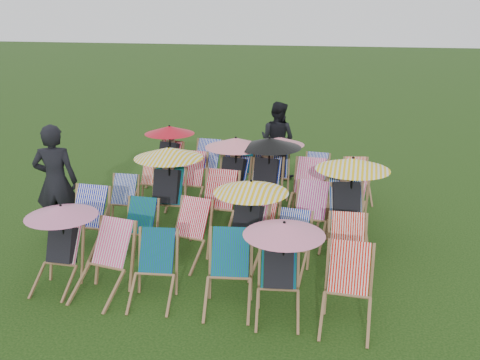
% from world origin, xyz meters
% --- Properties ---
extents(ground, '(100.00, 100.00, 0.00)m').
position_xyz_m(ground, '(0.00, 0.00, 0.00)').
color(ground, black).
rests_on(ground, ground).
extents(deckchair_0, '(0.98, 1.01, 1.16)m').
position_xyz_m(deckchair_0, '(-1.87, -2.19, 0.61)').
color(deckchair_0, olive).
rests_on(deckchair_0, ground).
extents(deckchair_1, '(0.75, 0.96, 0.95)m').
position_xyz_m(deckchair_1, '(-1.20, -2.28, 0.47)').
color(deckchair_1, olive).
rests_on(deckchair_1, ground).
extents(deckchair_2, '(0.68, 0.87, 0.88)m').
position_xyz_m(deckchair_2, '(-0.48, -2.27, 0.44)').
color(deckchair_2, olive).
rests_on(deckchair_2, ground).
extents(deckchair_3, '(0.74, 0.94, 0.94)m').
position_xyz_m(deckchair_3, '(0.51, -2.20, 0.47)').
color(deckchair_3, olive).
rests_on(deckchair_3, ground).
extents(deckchair_4, '(1.02, 1.09, 1.20)m').
position_xyz_m(deckchair_4, '(1.17, -2.23, 0.64)').
color(deckchair_4, olive).
rests_on(deckchair_4, ground).
extents(deckchair_5, '(0.64, 0.88, 0.94)m').
position_xyz_m(deckchair_5, '(2.00, -2.29, 0.47)').
color(deckchair_5, olive).
rests_on(deckchair_5, ground).
extents(deckchair_6, '(0.67, 0.92, 0.99)m').
position_xyz_m(deckchair_6, '(-2.11, -1.15, 0.49)').
color(deckchair_6, olive).
rests_on(deckchair_6, ground).
extents(deckchair_7, '(0.57, 0.79, 0.85)m').
position_xyz_m(deckchair_7, '(-1.25, -1.09, 0.42)').
color(deckchair_7, olive).
rests_on(deckchair_7, ground).
extents(deckchair_8, '(0.72, 0.91, 0.90)m').
position_xyz_m(deckchair_8, '(-0.44, -1.08, 0.45)').
color(deckchair_8, olive).
rests_on(deckchair_8, ground).
extents(deckchair_9, '(1.10, 1.17, 1.31)m').
position_xyz_m(deckchair_9, '(0.47, -1.01, 0.69)').
color(deckchair_9, olive).
rests_on(deckchair_9, ground).
extents(deckchair_10, '(0.65, 0.84, 0.86)m').
position_xyz_m(deckchair_10, '(1.12, -1.09, 0.43)').
color(deckchair_10, olive).
rests_on(deckchair_10, ground).
extents(deckchair_11, '(0.64, 0.86, 0.89)m').
position_xyz_m(deckchair_11, '(1.95, -1.16, 0.45)').
color(deckchair_11, olive).
rests_on(deckchair_11, ground).
extents(deckchair_12, '(0.57, 0.78, 0.82)m').
position_xyz_m(deckchair_12, '(-2.07, 0.10, 0.41)').
color(deckchair_12, olive).
rests_on(deckchair_12, ground).
extents(deckchair_13, '(1.20, 1.26, 1.42)m').
position_xyz_m(deckchair_13, '(-1.22, 0.15, 0.75)').
color(deckchair_13, olive).
rests_on(deckchair_13, ground).
extents(deckchair_14, '(0.72, 0.96, 1.01)m').
position_xyz_m(deckchair_14, '(-0.30, 0.09, 0.50)').
color(deckchair_14, olive).
rests_on(deckchair_14, ground).
extents(deckchair_15, '(0.66, 0.84, 0.84)m').
position_xyz_m(deckchair_15, '(0.50, -0.04, 0.42)').
color(deckchair_15, olive).
rests_on(deckchair_15, ground).
extents(deckchair_16, '(0.71, 0.93, 0.94)m').
position_xyz_m(deckchair_16, '(1.28, 0.05, 0.47)').
color(deckchair_16, olive).
rests_on(deckchair_16, ground).
extents(deckchair_17, '(1.19, 1.30, 1.42)m').
position_xyz_m(deckchair_17, '(1.91, 0.16, 0.75)').
color(deckchair_17, olive).
rests_on(deckchair_17, ground).
extents(deckchair_18, '(0.60, 0.82, 0.88)m').
position_xyz_m(deckchair_18, '(-1.96, 1.23, 0.44)').
color(deckchair_18, olive).
rests_on(deckchair_18, ground).
extents(deckchair_19, '(0.67, 0.94, 1.01)m').
position_xyz_m(deckchair_19, '(-1.18, 1.20, 0.50)').
color(deckchair_19, olive).
rests_on(deckchair_19, ground).
extents(deckchair_20, '(1.16, 1.23, 1.38)m').
position_xyz_m(deckchair_20, '(-0.31, 1.28, 0.73)').
color(deckchair_20, olive).
rests_on(deckchair_20, ground).
extents(deckchair_21, '(1.19, 1.24, 1.41)m').
position_xyz_m(deckchair_21, '(0.33, 1.30, 0.74)').
color(deckchair_21, olive).
rests_on(deckchair_21, ground).
extents(deckchair_22, '(0.74, 0.98, 1.01)m').
position_xyz_m(deckchair_22, '(1.13, 1.22, 0.51)').
color(deckchair_22, olive).
rests_on(deckchair_22, ground).
extents(deckchair_23, '(0.75, 0.93, 0.90)m').
position_xyz_m(deckchair_23, '(1.91, 1.24, 0.45)').
color(deckchair_23, olive).
rests_on(deckchair_23, ground).
extents(deckchair_24, '(1.08, 1.14, 1.28)m').
position_xyz_m(deckchair_24, '(-2.06, 2.46, 0.67)').
color(deckchair_24, olive).
rests_on(deckchair_24, ground).
extents(deckchair_25, '(0.69, 0.93, 0.97)m').
position_xyz_m(deckchair_25, '(-1.21, 2.43, 0.48)').
color(deckchair_25, olive).
rests_on(deckchair_25, ground).
extents(deckchair_26, '(0.65, 0.89, 0.94)m').
position_xyz_m(deckchair_26, '(-0.31, 2.32, 0.47)').
color(deckchair_26, olive).
rests_on(deckchair_26, ground).
extents(deckchair_27, '(1.00, 1.07, 1.19)m').
position_xyz_m(deckchair_27, '(0.39, 2.34, 0.63)').
color(deckchair_27, olive).
rests_on(deckchair_27, ground).
extents(deckchair_28, '(0.61, 0.81, 0.83)m').
position_xyz_m(deckchair_28, '(1.15, 2.41, 0.41)').
color(deckchair_28, olive).
rests_on(deckchair_28, ground).
extents(deckchair_29, '(0.68, 0.84, 0.81)m').
position_xyz_m(deckchair_29, '(2.03, 2.30, 0.41)').
color(deckchair_29, olive).
rests_on(deckchair_29, ground).
extents(person_left, '(0.80, 0.64, 1.93)m').
position_xyz_m(person_left, '(-2.81, -0.66, 0.97)').
color(person_left, black).
rests_on(person_left, ground).
extents(person_rear, '(1.01, 0.90, 1.73)m').
position_xyz_m(person_rear, '(0.19, 3.54, 0.86)').
color(person_rear, black).
rests_on(person_rear, ground).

